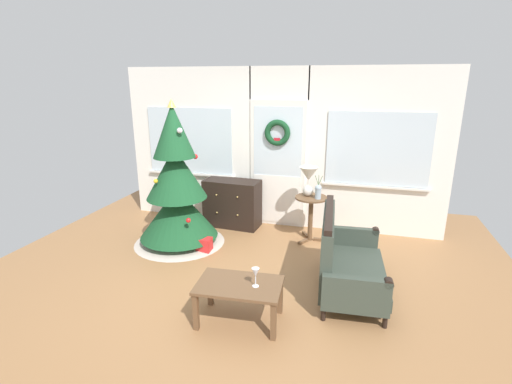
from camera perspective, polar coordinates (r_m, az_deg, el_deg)
ground_plane at (r=4.65m, az=-2.47°, el=-13.76°), size 6.76×6.76×0.00m
back_wall_with_door at (r=6.12m, az=3.38°, el=6.55°), size 5.20×0.19×2.55m
christmas_tree at (r=5.59m, az=-11.84°, el=-0.16°), size 1.34×1.34×2.11m
dresser_cabinet at (r=6.25m, az=-3.59°, el=-1.70°), size 0.93×0.49×0.78m
settee_sofa at (r=4.49m, az=13.11°, el=-9.97°), size 0.80×1.44×0.96m
side_table at (r=5.69m, az=8.28°, el=-2.65°), size 0.50×0.48×0.69m
table_lamp at (r=5.60m, az=7.93°, el=2.21°), size 0.28×0.28×0.44m
flower_vase at (r=5.53m, az=9.37°, el=0.16°), size 0.11×0.10×0.35m
coffee_table at (r=3.86m, az=-2.54°, el=-14.47°), size 0.87×0.57×0.42m
wine_glass at (r=3.71m, az=-0.07°, el=-12.17°), size 0.08×0.08×0.20m
gift_box at (r=5.47m, az=-7.79°, el=-7.87°), size 0.19×0.17×0.19m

